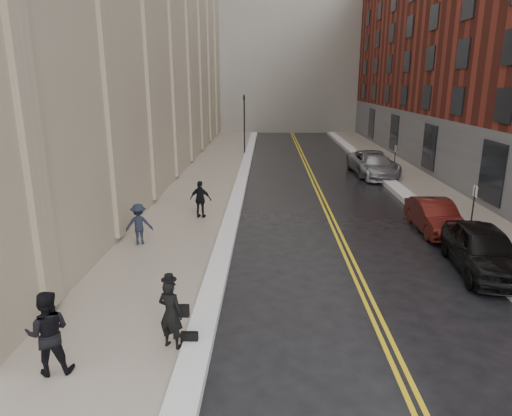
# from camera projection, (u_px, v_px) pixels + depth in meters

# --- Properties ---
(ground) EXTENTS (160.00, 160.00, 0.00)m
(ground) POSITION_uv_depth(u_px,v_px,m) (288.00, 340.00, 11.53)
(ground) COLOR black
(ground) RESTS_ON ground
(sidewalk_left) EXTENTS (4.00, 64.00, 0.15)m
(sidewalk_left) POSITION_uv_depth(u_px,v_px,m) (201.00, 190.00, 27.03)
(sidewalk_left) COLOR gray
(sidewalk_left) RESTS_ON ground
(sidewalk_right) EXTENTS (3.00, 64.00, 0.15)m
(sidewalk_right) POSITION_uv_depth(u_px,v_px,m) (430.00, 192.00, 26.69)
(sidewalk_right) COLOR gray
(sidewalk_right) RESTS_ON ground
(lane_stripe_a) EXTENTS (0.12, 64.00, 0.01)m
(lane_stripe_a) POSITION_uv_depth(u_px,v_px,m) (317.00, 192.00, 26.87)
(lane_stripe_a) COLOR gold
(lane_stripe_a) RESTS_ON ground
(lane_stripe_b) EXTENTS (0.12, 64.00, 0.01)m
(lane_stripe_b) POSITION_uv_depth(u_px,v_px,m) (321.00, 192.00, 26.87)
(lane_stripe_b) COLOR gold
(lane_stripe_b) RESTS_ON ground
(snow_ridge_left) EXTENTS (0.70, 60.80, 0.26)m
(snow_ridge_left) POSITION_uv_depth(u_px,v_px,m) (239.00, 189.00, 26.95)
(snow_ridge_left) COLOR white
(snow_ridge_left) RESTS_ON ground
(snow_ridge_right) EXTENTS (0.85, 60.80, 0.30)m
(snow_ridge_right) POSITION_uv_depth(u_px,v_px,m) (398.00, 190.00, 26.71)
(snow_ridge_right) COLOR white
(snow_ridge_right) RESTS_ON ground
(traffic_signal) EXTENTS (0.18, 0.15, 5.20)m
(traffic_signal) POSITION_uv_depth(u_px,v_px,m) (244.00, 120.00, 39.65)
(traffic_signal) COLOR black
(traffic_signal) RESTS_ON ground
(parking_sign_near) EXTENTS (0.06, 0.35, 2.23)m
(parking_sign_near) POSITION_uv_depth(u_px,v_px,m) (473.00, 207.00, 18.67)
(parking_sign_near) COLOR black
(parking_sign_near) RESTS_ON ground
(parking_sign_far) EXTENTS (0.06, 0.35, 2.23)m
(parking_sign_far) POSITION_uv_depth(u_px,v_px,m) (395.00, 159.00, 30.22)
(parking_sign_far) COLOR black
(parking_sign_far) RESTS_ON ground
(car_black) EXTENTS (2.39, 4.92, 1.62)m
(car_black) POSITION_uv_depth(u_px,v_px,m) (483.00, 249.00, 15.45)
(car_black) COLOR black
(car_black) RESTS_ON ground
(car_maroon) EXTENTS (1.47, 4.19, 1.38)m
(car_maroon) POSITION_uv_depth(u_px,v_px,m) (435.00, 216.00, 19.65)
(car_maroon) COLOR #400F0B
(car_maroon) RESTS_ON ground
(car_silver_near) EXTENTS (2.13, 5.17, 1.50)m
(car_silver_near) POSITION_uv_depth(u_px,v_px,m) (376.00, 166.00, 30.87)
(car_silver_near) COLOR #96989D
(car_silver_near) RESTS_ON ground
(car_silver_far) EXTENTS (2.93, 5.93, 1.62)m
(car_silver_far) POSITION_uv_depth(u_px,v_px,m) (373.00, 163.00, 31.74)
(car_silver_far) COLOR gray
(car_silver_far) RESTS_ON ground
(pedestrian_main) EXTENTS (0.74, 0.62, 1.74)m
(pedestrian_main) POSITION_uv_depth(u_px,v_px,m) (171.00, 314.00, 10.75)
(pedestrian_main) COLOR black
(pedestrian_main) RESTS_ON sidewalk_left
(pedestrian_a) EXTENTS (1.07, 0.92, 1.91)m
(pedestrian_a) POSITION_uv_depth(u_px,v_px,m) (48.00, 333.00, 9.77)
(pedestrian_a) COLOR black
(pedestrian_a) RESTS_ON sidewalk_left
(pedestrian_b) EXTENTS (1.14, 0.77, 1.62)m
(pedestrian_b) POSITION_uv_depth(u_px,v_px,m) (139.00, 224.00, 17.68)
(pedestrian_b) COLOR black
(pedestrian_b) RESTS_ON sidewalk_left
(pedestrian_c) EXTENTS (1.09, 0.62, 1.74)m
(pedestrian_c) POSITION_uv_depth(u_px,v_px,m) (201.00, 199.00, 21.13)
(pedestrian_c) COLOR black
(pedestrian_c) RESTS_ON sidewalk_left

